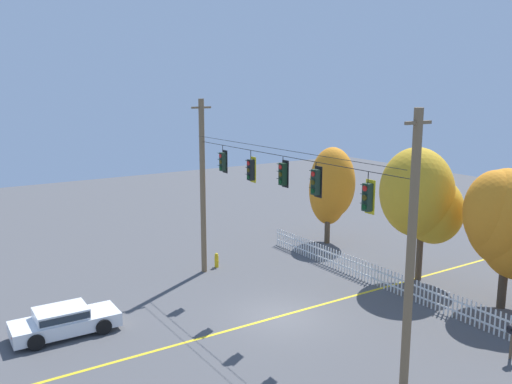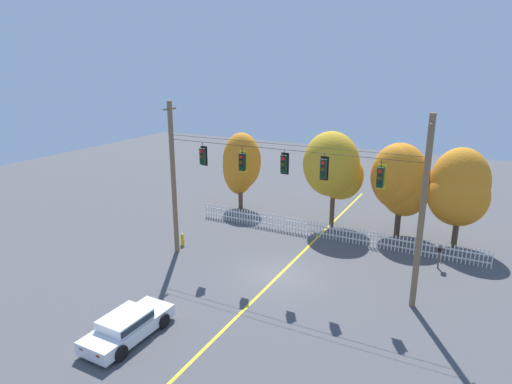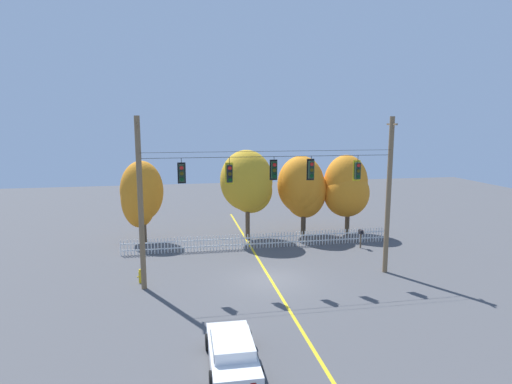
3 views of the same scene
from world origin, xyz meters
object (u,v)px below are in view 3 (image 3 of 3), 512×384
traffic_signal_northbound_secondary (357,171)px  parked_car (232,351)px  traffic_signal_northbound_primary (311,170)px  fire_hydrant (141,276)px  traffic_signal_westbound_side (229,174)px  autumn_oak_far_east (302,186)px  roadside_mailbox (361,233)px  traffic_signal_southbound_primary (182,173)px  traffic_signal_eastbound_side (274,170)px  autumn_maple_near_fence (140,194)px  autumn_maple_far_west (346,188)px  autumn_maple_mid (248,184)px

traffic_signal_northbound_secondary → parked_car: 13.05m
traffic_signal_northbound_primary → fire_hydrant: traffic_signal_northbound_primary is taller
traffic_signal_westbound_side → autumn_oak_far_east: bearing=53.2°
autumn_oak_far_east → roadside_mailbox: 5.99m
traffic_signal_southbound_primary → autumn_oak_far_east: size_ratio=0.22×
traffic_signal_eastbound_side → autumn_maple_near_fence: 12.69m
traffic_signal_eastbound_side → fire_hydrant: (-7.43, 0.89, -5.92)m
autumn_maple_far_west → parked_car: size_ratio=1.52×
traffic_signal_westbound_side → traffic_signal_southbound_primary: bearing=-180.0°
traffic_signal_northbound_secondary → roadside_mailbox: bearing=61.8°
autumn_oak_far_east → parked_car: autumn_oak_far_east is taller
autumn_maple_near_fence → roadside_mailbox: bearing=-16.4°
autumn_maple_near_fence → autumn_oak_far_east: size_ratio=0.97×
autumn_maple_far_west → traffic_signal_westbound_side: bearing=-139.4°
autumn_maple_far_west → autumn_maple_mid: bearing=-177.8°
traffic_signal_northbound_primary → autumn_maple_far_west: 11.02m
traffic_signal_southbound_primary → traffic_signal_westbound_side: size_ratio=0.93×
traffic_signal_eastbound_side → traffic_signal_northbound_primary: (2.13, 0.00, -0.02)m
traffic_signal_westbound_side → roadside_mailbox: (10.02, 4.95, -5.07)m
traffic_signal_northbound_primary → autumn_maple_near_fence: bearing=136.7°
traffic_signal_southbound_primary → traffic_signal_westbound_side: bearing=0.0°
traffic_signal_eastbound_side → autumn_maple_near_fence: (-7.96, 9.51, -2.67)m
autumn_maple_near_fence → autumn_maple_mid: bearing=-6.2°
fire_hydrant → autumn_maple_far_west: bearing=27.6°
traffic_signal_westbound_side → parked_car: (-1.00, -8.32, -5.58)m
autumn_maple_near_fence → autumn_maple_far_west: bearing=-2.0°
autumn_oak_far_east → traffic_signal_northbound_primary: bearing=-103.8°
traffic_signal_southbound_primary → parked_car: (1.55, -8.32, -5.65)m
traffic_signal_southbound_primary → fire_hydrant: (-2.42, 0.89, -5.85)m
traffic_signal_southbound_primary → autumn_maple_mid: bearing=59.9°
traffic_signal_westbound_side → autumn_maple_mid: bearing=74.1°
autumn_maple_mid → roadside_mailbox: (7.55, -3.70, -3.21)m
traffic_signal_northbound_secondary → autumn_maple_mid: 10.11m
fire_hydrant → autumn_oak_far_east: bearing=35.0°
autumn_maple_far_west → parked_car: bearing=-123.6°
traffic_signal_southbound_primary → autumn_maple_near_fence: 10.29m
traffic_signal_southbound_primary → traffic_signal_eastbound_side: (5.01, 0.00, 0.06)m
autumn_maple_mid → roadside_mailbox: autumn_maple_mid is taller
autumn_oak_far_east → autumn_maple_far_west: 3.63m
fire_hydrant → autumn_maple_mid: bearing=46.2°
traffic_signal_westbound_side → traffic_signal_northbound_secondary: (7.36, 0.00, 0.00)m
traffic_signal_northbound_primary → roadside_mailbox: bearing=42.3°
traffic_signal_southbound_primary → traffic_signal_northbound_primary: same height
traffic_signal_westbound_side → fire_hydrant: (-4.97, 0.89, -5.78)m
traffic_signal_southbound_primary → traffic_signal_northbound_primary: 7.14m
traffic_signal_northbound_secondary → roadside_mailbox: (2.66, 4.95, -5.08)m
autumn_maple_mid → autumn_oak_far_east: (4.38, 0.51, -0.36)m
traffic_signal_westbound_side → autumn_oak_far_east: (6.85, 9.16, -2.22)m
traffic_signal_westbound_side → fire_hydrant: 7.67m
traffic_signal_eastbound_side → autumn_maple_far_west: 12.29m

